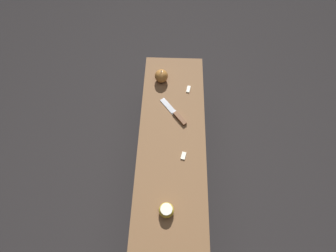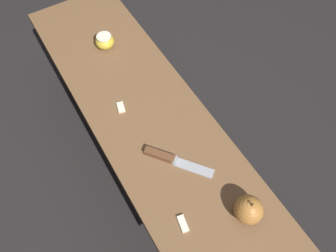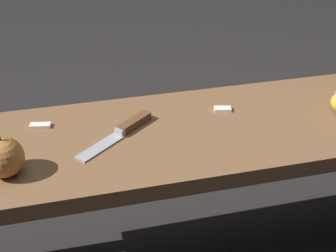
{
  "view_description": "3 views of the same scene",
  "coord_description": "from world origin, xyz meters",
  "views": [
    {
      "loc": [
        0.61,
        -0.0,
        1.81
      ],
      "look_at": [
        -0.13,
        -0.03,
        0.51
      ],
      "focal_mm": 28.0,
      "sensor_mm": 36.0,
      "label": 1
    },
    {
      "loc": [
        -0.6,
        0.26,
        1.44
      ],
      "look_at": [
        -0.13,
        -0.03,
        0.51
      ],
      "focal_mm": 35.0,
      "sensor_mm": 36.0,
      "label": 2
    },
    {
      "loc": [
        -0.34,
        -0.91,
        1.08
      ],
      "look_at": [
        -0.13,
        -0.03,
        0.51
      ],
      "focal_mm": 50.0,
      "sensor_mm": 36.0,
      "label": 3
    }
  ],
  "objects": [
    {
      "name": "wooden_bench",
      "position": [
        0.0,
        0.0,
        0.42
      ],
      "size": [
        1.37,
        0.38,
        0.48
      ],
      "color": "brown",
      "rests_on": "ground_plane"
    },
    {
      "name": "knife",
      "position": [
        -0.22,
        0.02,
        0.49
      ],
      "size": [
        0.2,
        0.17,
        0.02
      ],
      "rotation": [
        0.0,
        0.0,
        -2.47
      ],
      "color": "#9EA0A5",
      "rests_on": "wooden_bench"
    },
    {
      "name": "apple_whole",
      "position": [
        -0.49,
        -0.08,
        0.52
      ],
      "size": [
        0.09,
        0.09,
        0.1
      ],
      "color": "#B27233",
      "rests_on": "wooden_bench"
    },
    {
      "name": "apple_slice_near_knife",
      "position": [
        -0.42,
        0.1,
        0.48
      ],
      "size": [
        0.05,
        0.03,
        0.01
      ],
      "color": "white",
      "rests_on": "wooden_bench"
    },
    {
      "name": "apple_slice_center",
      "position": [
        0.04,
        0.07,
        0.48
      ],
      "size": [
        0.05,
        0.03,
        0.01
      ],
      "color": "white",
      "rests_on": "wooden_bench"
    }
  ]
}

